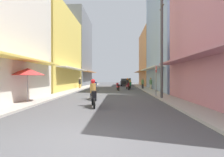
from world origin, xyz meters
TOP-DOWN VIEW (x-y plane):
  - ground_plane at (0.00, 16.78)m, footprint 91.43×91.43m
  - sidewalk_left at (-4.68, 16.78)m, footprint 1.51×49.56m
  - sidewalk_right at (4.68, 16.78)m, footprint 1.51×49.56m
  - building_left_mid at (-8.42, 19.95)m, footprint 7.05×13.61m
  - building_left_far at (-8.43, 33.32)m, footprint 7.05×12.33m
  - building_right_mid at (8.43, 19.72)m, footprint 7.05×13.43m
  - building_right_far at (8.42, 32.55)m, footprint 7.05×11.40m
  - motorbike_maroon at (2.13, 21.26)m, footprint 0.60×1.79m
  - motorbike_green at (2.58, 23.60)m, footprint 0.55×1.81m
  - motorbike_red at (0.78, 19.47)m, footprint 0.56×1.80m
  - motorbike_black at (-0.54, 5.79)m, footprint 0.63×1.79m
  - motorbike_blue at (-2.51, 22.66)m, footprint 0.55×1.81m
  - motorbike_white at (-1.08, 9.41)m, footprint 0.58×1.80m
  - parked_car at (2.10, 32.84)m, footprint 1.91×4.16m
  - pedestrian_crossing at (4.24, 21.72)m, footprint 0.34×0.34m
  - pedestrian_far at (5.07, 20.00)m, footprint 0.34×0.34m
  - pedestrian_foreground at (-4.74, 22.19)m, footprint 0.44×0.44m
  - vendor_umbrella at (-4.92, 7.00)m, footprint 2.20×2.20m
  - utility_pole at (4.18, 9.68)m, footprint 0.20×1.20m
  - street_sign_no_entry at (4.08, 11.36)m, footprint 0.07×0.60m

SIDE VIEW (x-z plane):
  - ground_plane at x=0.00m, z-range 0.00..0.00m
  - sidewalk_left at x=-4.68m, z-range 0.00..0.12m
  - sidewalk_right at x=4.68m, z-range 0.00..0.12m
  - motorbike_red at x=0.78m, z-range 0.02..0.99m
  - motorbike_blue at x=-2.51m, z-range 0.02..0.99m
  - motorbike_maroon at x=2.13m, z-range -0.09..1.49m
  - motorbike_green at x=2.58m, z-range -0.09..1.49m
  - motorbike_black at x=-0.54m, z-range -0.09..1.49m
  - motorbike_white at x=-1.08m, z-range -0.09..1.49m
  - parked_car at x=2.10m, z-range 0.01..1.46m
  - pedestrian_crossing at x=4.24m, z-range 0.00..1.61m
  - pedestrian_far at x=5.07m, z-range 0.00..1.64m
  - pedestrian_foreground at x=-4.74m, z-range 0.11..1.77m
  - street_sign_no_entry at x=4.08m, z-range 0.39..3.04m
  - vendor_umbrella at x=-4.92m, z-range 0.90..3.17m
  - utility_pole at x=4.18m, z-range 0.08..7.70m
  - building_left_mid at x=-8.42m, z-range 0.00..10.41m
  - building_right_far at x=8.42m, z-range 0.00..10.63m
  - building_left_far at x=-8.43m, z-range -0.01..14.22m
  - building_right_mid at x=8.43m, z-range -0.01..16.47m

